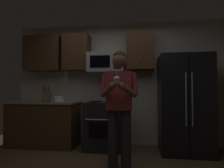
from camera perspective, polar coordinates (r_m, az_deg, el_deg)
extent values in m
cube|color=beige|center=(4.18, 0.90, 0.17)|extent=(4.40, 0.10, 2.60)
cube|color=black|center=(3.88, -2.08, -12.16)|extent=(0.76, 0.66, 0.92)
cube|color=black|center=(3.56, -3.06, -13.76)|extent=(0.48, 0.01, 0.28)
cylinder|color=#99999E|center=(3.50, -3.13, -10.63)|extent=(0.60, 0.03, 0.03)
cylinder|color=black|center=(3.72, -5.19, -5.36)|extent=(0.18, 0.18, 0.01)
cylinder|color=black|center=(3.65, 0.33, -5.43)|extent=(0.18, 0.18, 0.01)
cylinder|color=black|center=(3.99, -4.27, -5.11)|extent=(0.18, 0.18, 0.01)
cylinder|color=black|center=(3.93, 0.89, -5.17)|extent=(0.18, 0.18, 0.01)
cube|color=#9EA0A5|center=(3.97, -1.75, 6.35)|extent=(0.74, 0.40, 0.40)
cube|color=black|center=(3.79, -3.63, 6.75)|extent=(0.40, 0.01, 0.24)
cube|color=black|center=(3.73, 1.67, 6.87)|extent=(0.16, 0.01, 0.30)
cube|color=black|center=(3.81, 20.71, -5.56)|extent=(0.90, 0.72, 1.80)
cylinder|color=gray|center=(3.43, 21.25, -4.32)|extent=(0.02, 0.02, 0.90)
cylinder|color=gray|center=(3.46, 22.87, -4.28)|extent=(0.02, 0.02, 0.90)
cube|color=black|center=(3.46, 22.04, -5.95)|extent=(0.01, 0.01, 1.74)
cube|color=#4C301C|center=(4.51, -19.66, 8.45)|extent=(0.80, 0.34, 0.76)
sphere|color=brown|center=(4.31, -20.82, 5.55)|extent=(0.03, 0.03, 0.03)
cube|color=#4C301C|center=(4.21, -10.48, 9.08)|extent=(0.55, 0.34, 0.76)
sphere|color=brown|center=(4.01, -11.33, 6.03)|extent=(0.03, 0.03, 0.03)
cube|color=#4C301C|center=(4.00, 8.45, 9.65)|extent=(0.55, 0.34, 0.76)
sphere|color=brown|center=(3.78, 8.48, 6.47)|extent=(0.03, 0.03, 0.03)
cube|color=#4C301C|center=(4.32, -19.62, -11.25)|extent=(1.40, 0.62, 0.88)
cube|color=gray|center=(4.26, -19.55, -5.15)|extent=(1.44, 0.66, 0.04)
cube|color=brown|center=(4.18, -18.98, -3.44)|extent=(0.16, 0.15, 0.24)
cylinder|color=black|center=(4.19, -19.75, -1.31)|extent=(0.02, 0.04, 0.09)
cylinder|color=black|center=(4.16, -19.08, -1.32)|extent=(0.02, 0.04, 0.09)
cylinder|color=black|center=(4.14, -18.40, -1.32)|extent=(0.02, 0.04, 0.09)
cylinder|color=white|center=(4.08, -15.57, -4.37)|extent=(0.22, 0.22, 0.10)
torus|color=white|center=(4.08, -15.57, -3.68)|extent=(0.23, 0.23, 0.01)
cylinder|color=#262628|center=(3.00, 0.24, -15.85)|extent=(0.15, 0.15, 0.86)
cylinder|color=#262628|center=(2.98, 4.20, -15.94)|extent=(0.15, 0.15, 0.86)
cube|color=maroon|center=(2.90, 2.20, -1.97)|extent=(0.38, 0.22, 0.58)
sphere|color=brown|center=(2.93, 2.19, 7.06)|extent=(0.22, 0.22, 0.22)
sphere|color=#382314|center=(2.95, 2.21, 7.99)|extent=(0.20, 0.20, 0.20)
cylinder|color=maroon|center=(2.90, -2.29, -0.09)|extent=(0.15, 0.18, 0.35)
cylinder|color=brown|center=(2.73, -1.35, -2.01)|extent=(0.26, 0.33, 0.21)
sphere|color=brown|center=(2.59, 0.15, -0.52)|extent=(0.09, 0.09, 0.09)
cylinder|color=maroon|center=(2.86, 6.63, -0.05)|extent=(0.15, 0.18, 0.35)
cylinder|color=brown|center=(2.70, 4.95, -2.01)|extent=(0.26, 0.33, 0.21)
sphere|color=brown|center=(2.57, 2.79, -0.51)|extent=(0.09, 0.09, 0.09)
cylinder|color=#A87F56|center=(2.56, 1.41, 0.56)|extent=(0.08, 0.08, 0.06)
ellipsoid|color=white|center=(2.57, 1.41, 1.67)|extent=(0.09, 0.09, 0.06)
cylinder|color=#4CBF66|center=(2.57, 1.41, 2.72)|extent=(0.01, 0.01, 0.06)
ellipsoid|color=#FFD159|center=(2.57, 1.41, 3.55)|extent=(0.01, 0.01, 0.02)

